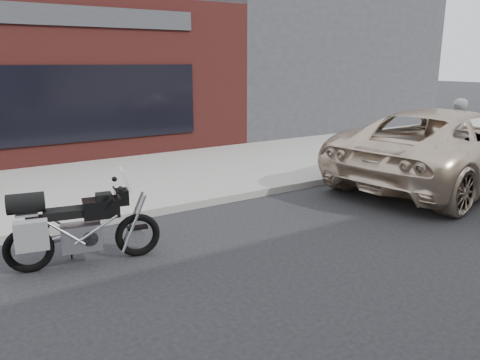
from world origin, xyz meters
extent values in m
plane|color=black|center=(0.00, 0.00, 0.00)|extent=(120.00, 120.00, 0.00)
cube|color=gray|center=(0.00, 7.00, 0.07)|extent=(44.00, 6.00, 0.15)
cube|color=black|center=(-2.00, 8.97, 1.70)|extent=(10.00, 0.08, 2.00)
cube|color=#2D2D33|center=(10.00, 14.00, 3.00)|extent=(10.00, 10.00, 6.00)
torus|color=black|center=(-2.72, 2.74, 0.32)|extent=(0.66, 0.23, 0.65)
torus|color=black|center=(-1.28, 2.46, 0.32)|extent=(0.66, 0.23, 0.65)
cube|color=#B7B7BC|center=(-2.05, 2.61, 0.41)|extent=(0.58, 0.39, 0.37)
cube|color=black|center=(-1.76, 2.55, 0.80)|extent=(0.54, 0.40, 0.25)
cube|color=black|center=(-2.24, 2.65, 0.78)|extent=(0.58, 0.37, 0.12)
cube|color=black|center=(-2.57, 2.71, 0.70)|extent=(0.33, 0.26, 0.14)
cube|color=black|center=(-1.47, 2.50, 0.93)|extent=(0.22, 0.26, 0.21)
cube|color=silver|center=(-1.41, 2.49, 1.17)|extent=(0.19, 0.31, 0.33)
cylinder|color=black|center=(-1.54, 2.51, 0.99)|extent=(0.16, 0.68, 0.03)
cube|color=#B7B7BC|center=(-2.69, 2.73, 0.84)|extent=(0.32, 0.34, 0.03)
cube|color=slate|center=(-2.70, 2.47, 0.60)|extent=(0.43, 0.25, 0.39)
cylinder|color=black|center=(-2.69, 2.73, 0.97)|extent=(0.51, 0.35, 0.27)
cylinder|color=#B7B7BC|center=(-2.40, 2.83, 0.34)|extent=(0.55, 0.18, 0.19)
imported|color=beige|center=(6.26, 2.60, 0.88)|extent=(6.69, 3.83, 1.76)
imported|color=slate|center=(7.02, 2.91, 0.96)|extent=(0.75, 0.53, 1.93)
camera|label=1|loc=(-3.51, -3.74, 2.78)|focal=35.00mm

